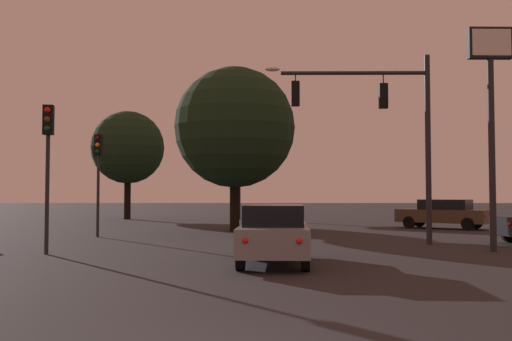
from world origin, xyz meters
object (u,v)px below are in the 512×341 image
(traffic_light_corner_left, at_px, (50,148))
(tree_behind_sign, at_px, (240,131))
(car_far_lane, at_px, (445,213))
(traffic_light_corner_right, at_px, (100,164))
(store_sign_illuminated, at_px, (493,87))
(traffic_signal_mast_arm, at_px, (383,116))
(tree_center_horizon, at_px, (237,128))
(tree_left_far, at_px, (130,148))
(car_nearside_lane, at_px, (276,233))

(traffic_light_corner_left, bearing_deg, tree_behind_sign, 77.99)
(car_far_lane, bearing_deg, tree_behind_sign, 135.46)
(traffic_light_corner_right, relative_size, store_sign_illuminated, 0.61)
(traffic_signal_mast_arm, xyz_separation_m, tree_center_horizon, (-5.55, 7.05, 0.42))
(traffic_signal_mast_arm, distance_m, tree_left_far, 24.26)
(car_far_lane, xyz_separation_m, tree_behind_sign, (-11.08, 10.90, 5.55))
(traffic_signal_mast_arm, bearing_deg, car_far_lane, 60.23)
(traffic_signal_mast_arm, height_order, car_far_lane, traffic_signal_mast_arm)
(car_nearside_lane, bearing_deg, car_far_lane, 57.69)
(traffic_signal_mast_arm, bearing_deg, car_nearside_lane, -126.23)
(traffic_signal_mast_arm, height_order, store_sign_illuminated, store_sign_illuminated)
(tree_behind_sign, bearing_deg, tree_left_far, -179.10)
(store_sign_illuminated, bearing_deg, tree_left_far, 126.63)
(store_sign_illuminated, bearing_deg, traffic_light_corner_right, 157.25)
(traffic_signal_mast_arm, relative_size, tree_center_horizon, 0.85)
(tree_center_horizon, bearing_deg, traffic_light_corner_left, -116.96)
(traffic_light_corner_right, height_order, car_far_lane, traffic_light_corner_right)
(car_nearside_lane, xyz_separation_m, tree_behind_sign, (-1.76, 25.64, 5.55))
(traffic_light_corner_left, xyz_separation_m, traffic_light_corner_right, (-0.39, 6.70, -0.11))
(traffic_signal_mast_arm, distance_m, tree_behind_sign, 21.00)
(traffic_light_corner_right, xyz_separation_m, store_sign_illuminated, (14.08, -5.90, 2.12))
(traffic_signal_mast_arm, bearing_deg, traffic_light_corner_right, 162.69)
(traffic_signal_mast_arm, distance_m, store_sign_illuminated, 3.83)
(store_sign_illuminated, distance_m, tree_left_far, 27.92)
(traffic_light_corner_right, xyz_separation_m, car_far_lane, (16.43, 5.72, -2.26))
(traffic_signal_mast_arm, bearing_deg, traffic_light_corner_left, -163.36)
(traffic_light_corner_right, distance_m, tree_behind_sign, 17.77)
(car_far_lane, xyz_separation_m, store_sign_illuminated, (-2.35, -11.63, 4.38))
(traffic_light_corner_right, relative_size, tree_behind_sign, 0.52)
(traffic_signal_mast_arm, xyz_separation_m, tree_behind_sign, (-5.81, 20.11, 1.73))
(traffic_light_corner_left, bearing_deg, traffic_light_corner_right, 93.30)
(store_sign_illuminated, xyz_separation_m, tree_left_far, (-16.66, 22.41, -0.03))
(car_nearside_lane, bearing_deg, tree_center_horizon, 96.78)
(traffic_signal_mast_arm, xyz_separation_m, car_nearside_lane, (-4.06, -5.54, -3.82))
(store_sign_illuminated, bearing_deg, traffic_light_corner_left, -176.68)
(traffic_light_corner_left, xyz_separation_m, tree_left_far, (-2.97, 23.20, 1.98))
(traffic_signal_mast_arm, xyz_separation_m, tree_left_far, (-13.74, 19.98, 0.53))
(tree_behind_sign, xyz_separation_m, tree_center_horizon, (0.26, -13.06, -1.31))
(car_far_lane, relative_size, tree_behind_sign, 0.56)
(traffic_signal_mast_arm, height_order, tree_center_horizon, tree_center_horizon)
(traffic_light_corner_right, bearing_deg, car_nearside_lane, -51.75)
(traffic_light_corner_right, height_order, car_nearside_lane, traffic_light_corner_right)
(traffic_signal_mast_arm, height_order, car_nearside_lane, traffic_signal_mast_arm)
(traffic_light_corner_left, xyz_separation_m, car_far_lane, (16.04, 12.42, -2.37))
(car_nearside_lane, height_order, car_far_lane, same)
(traffic_light_corner_right, bearing_deg, car_far_lane, 19.21)
(tree_left_far, relative_size, tree_center_horizon, 0.97)
(traffic_signal_mast_arm, relative_size, tree_behind_sign, 0.82)
(store_sign_illuminated, height_order, tree_left_far, tree_left_far)
(traffic_light_corner_left, xyz_separation_m, tree_center_horizon, (5.22, 10.27, 1.87))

